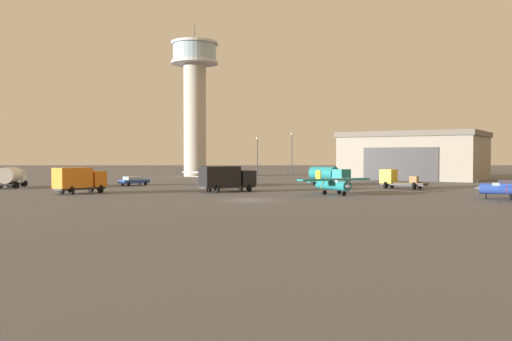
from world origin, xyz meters
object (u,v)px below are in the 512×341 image
(light_post_west, at_px, (292,151))
(light_post_east, at_px, (257,154))
(control_tower, at_px, (195,92))
(truck_box_black, at_px, (226,178))
(airplane_silver, at_px, (214,176))
(truck_fuel_tanker_white, at_px, (11,176))
(airplane_teal, at_px, (332,184))
(truck_flatbed_yellow, at_px, (397,179))
(truck_box_orange, at_px, (79,179))
(airplane_blue, at_px, (510,188))
(truck_fuel_tanker_teal, at_px, (329,175))
(car_blue, at_px, (134,180))

(light_post_west, distance_m, light_post_east, 8.38)
(control_tower, height_order, truck_box_black, control_tower)
(airplane_silver, bearing_deg, truck_fuel_tanker_white, 122.56)
(airplane_teal, relative_size, truck_fuel_tanker_white, 1.21)
(truck_flatbed_yellow, bearing_deg, truck_box_orange, 52.43)
(airplane_blue, xyz_separation_m, light_post_west, (-18.13, 54.10, 4.17))
(airplane_teal, height_order, truck_fuel_tanker_teal, truck_fuel_tanker_teal)
(airplane_teal, bearing_deg, light_post_east, 165.58)
(airplane_silver, xyz_separation_m, truck_box_black, (2.41, -12.67, 0.33))
(control_tower, bearing_deg, airplane_blue, -58.81)
(airplane_teal, distance_m, truck_flatbed_yellow, 15.69)
(airplane_silver, bearing_deg, light_post_east, 8.18)
(truck_fuel_tanker_white, bearing_deg, control_tower, -36.18)
(control_tower, xyz_separation_m, light_post_east, (13.51, -14.32, -13.74))
(light_post_east, bearing_deg, control_tower, 133.33)
(airplane_silver, height_order, light_post_east, light_post_east)
(truck_flatbed_yellow, xyz_separation_m, light_post_east, (-18.76, 30.59, 3.63))
(airplane_blue, bearing_deg, light_post_east, -38.69)
(control_tower, height_order, light_post_west, control_tower)
(airplane_blue, xyz_separation_m, truck_fuel_tanker_teal, (-14.44, 29.04, 0.35))
(truck_flatbed_yellow, bearing_deg, airplane_silver, 25.90)
(truck_fuel_tanker_teal, bearing_deg, control_tower, 174.24)
(truck_fuel_tanker_white, bearing_deg, light_post_west, -61.42)
(airplane_blue, height_order, light_post_west, light_post_west)
(truck_fuel_tanker_white, height_order, truck_fuel_tanker_teal, truck_fuel_tanker_white)
(airplane_teal, distance_m, truck_box_orange, 30.37)
(control_tower, height_order, truck_fuel_tanker_teal, control_tower)
(airplane_blue, distance_m, truck_fuel_tanker_white, 64.27)
(airplane_blue, xyz_separation_m, light_post_east, (-25.23, 49.68, 3.64))
(airplane_teal, distance_m, airplane_blue, 18.86)
(car_blue, relative_size, light_post_east, 0.55)
(airplane_blue, xyz_separation_m, truck_flatbed_yellow, (-6.47, 19.08, 0.01))
(control_tower, xyz_separation_m, truck_box_orange, (-8.78, -54.09, -16.90))
(truck_fuel_tanker_teal, distance_m, light_post_west, 25.61)
(car_blue, bearing_deg, truck_fuel_tanker_white, 159.00)
(airplane_silver, bearing_deg, light_post_west, -1.89)
(airplane_silver, bearing_deg, airplane_blue, -103.90)
(truck_fuel_tanker_white, relative_size, truck_box_orange, 1.20)
(airplane_teal, height_order, truck_box_black, truck_box_black)
(truck_flatbed_yellow, height_order, light_post_east, light_post_east)
(airplane_blue, height_order, truck_fuel_tanker_white, truck_fuel_tanker_white)
(truck_box_orange, bearing_deg, airplane_silver, -4.84)
(airplane_teal, bearing_deg, truck_fuel_tanker_white, -132.80)
(truck_fuel_tanker_white, xyz_separation_m, light_post_east, (35.36, 28.26, 3.26))
(light_post_west, bearing_deg, light_post_east, -148.10)
(airplane_teal, height_order, airplane_blue, airplane_teal)
(car_blue, xyz_separation_m, light_post_west, (26.60, 26.04, 4.69))
(light_post_west, bearing_deg, airplane_silver, -116.29)
(airplane_teal, bearing_deg, light_post_west, 155.91)
(control_tower, relative_size, truck_box_orange, 5.41)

